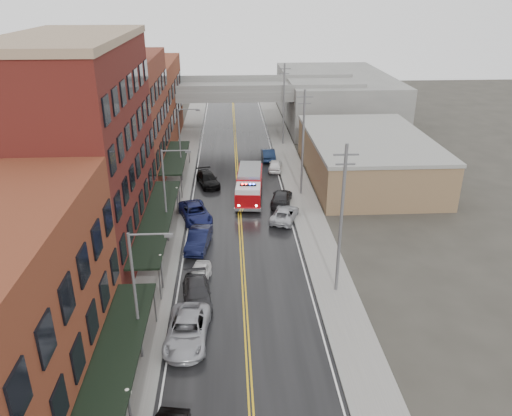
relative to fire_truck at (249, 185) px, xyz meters
name	(u,v)px	position (x,y,z in m)	size (l,w,h in m)	color
road	(240,214)	(-1.21, -4.02, -1.69)	(11.00, 160.00, 0.02)	black
sidewalk_left	(170,215)	(-8.51, -4.02, -1.62)	(3.00, 160.00, 0.15)	slate
sidewalk_right	(308,212)	(6.09, -4.02, -1.62)	(3.00, 160.00, 0.15)	slate
curb_left	(186,214)	(-6.86, -4.02, -1.62)	(0.30, 160.00, 0.15)	gray
curb_right	(293,212)	(4.44, -4.02, -1.62)	(0.30, 160.00, 0.15)	gray
brick_building_b	(82,155)	(-14.51, -11.02, 7.30)	(9.00, 20.00, 18.00)	#4D1614
brick_building_c	(123,121)	(-14.51, 6.48, 5.80)	(9.00, 15.00, 15.00)	brown
brick_building_far	(146,102)	(-14.51, 23.98, 4.30)	(9.00, 20.00, 12.00)	brown
tan_building	(367,159)	(14.79, 5.98, 0.80)	(14.00, 22.00, 5.00)	olive
right_far_block	(335,97)	(16.79, 35.98, 2.30)	(18.00, 30.00, 8.00)	slate
awning_0	(113,365)	(-8.70, -30.02, 1.29)	(2.60, 16.00, 3.09)	black
awning_1	(157,218)	(-8.70, -11.02, 1.29)	(2.60, 18.00, 3.09)	black
awning_2	(175,157)	(-8.70, 6.48, 1.29)	(2.60, 13.00, 3.09)	black
globe_lamp_0	(128,401)	(-7.61, -32.02, 0.62)	(0.44, 0.44, 3.12)	#59595B
globe_lamp_1	(161,264)	(-7.61, -18.02, 0.62)	(0.44, 0.44, 3.12)	#59595B
globe_lamp_2	(177,195)	(-7.61, -4.02, 0.62)	(0.44, 0.44, 3.12)	#59595B
street_lamp_0	(139,290)	(-7.76, -26.02, 3.49)	(2.64, 0.22, 9.00)	#59595B
street_lamp_1	(167,191)	(-7.76, -10.02, 3.49)	(2.64, 0.22, 9.00)	#59595B
street_lamp_2	(182,140)	(-7.76, 5.98, 3.49)	(2.64, 0.22, 9.00)	#59595B
utility_pole_0	(341,218)	(5.99, -19.02, 4.61)	(1.80, 0.24, 12.00)	#59595B
utility_pole_1	(303,141)	(5.99, 0.98, 4.61)	(1.80, 0.24, 12.00)	#59595B
utility_pole_2	(284,103)	(5.99, 20.98, 4.61)	(1.80, 0.24, 12.00)	#59595B
overpass	(234,96)	(-1.21, 27.98, 4.29)	(40.00, 10.00, 7.50)	slate
fire_truck	(249,185)	(0.00, 0.00, 0.00)	(4.04, 8.78, 3.13)	#8F060A
parked_car_left_2	(187,330)	(-5.21, -24.40, -0.88)	(2.71, 5.88, 1.63)	#A5A6AD
parked_car_left_3	(197,293)	(-4.81, -19.87, -0.95)	(2.10, 5.16, 1.50)	#28282B
parked_car_left_4	(199,275)	(-4.81, -17.22, -1.01)	(1.61, 4.00, 1.36)	white
parked_car_left_5	(199,239)	(-5.10, -11.22, -0.86)	(1.78, 5.09, 1.68)	black
parked_car_left_6	(195,213)	(-5.77, -5.22, -0.90)	(2.65, 5.74, 1.59)	#151B50
parked_car_left_7	(208,179)	(-4.81, 4.56, -0.94)	(2.11, 5.19, 1.51)	black
parked_car_right_0	(285,214)	(3.35, -5.82, -1.01)	(2.27, 4.92, 1.37)	#ADB0B5
parked_car_right_1	(282,198)	(3.46, -1.63, -0.96)	(2.07, 5.09, 1.48)	black
parked_car_right_2	(275,165)	(3.79, 9.34, -0.98)	(1.69, 4.21, 1.43)	white
parked_car_right_3	(268,154)	(3.18, 13.78, -0.90)	(1.68, 4.82, 1.59)	#0E1A33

